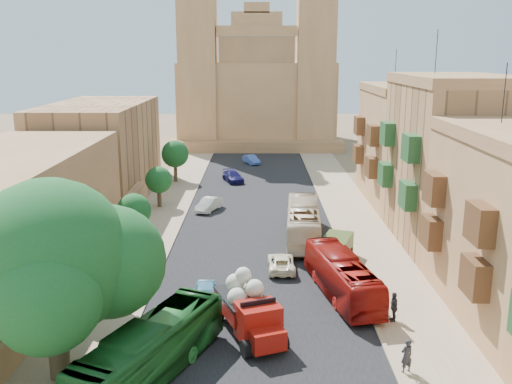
{
  "coord_description": "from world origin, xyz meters",
  "views": [
    {
      "loc": [
        0.11,
        -20.96,
        15.4
      ],
      "look_at": [
        0.0,
        26.0,
        4.0
      ],
      "focal_mm": 40.0,
      "sensor_mm": 36.0,
      "label": 1
    }
  ],
  "objects_px": {
    "street_tree_c": "(159,180)",
    "pedestrian_a": "(407,356)",
    "street_tree_b": "(134,211)",
    "bus_cream_east": "(303,222)",
    "ficus_tree": "(53,264)",
    "bus_green_north": "(150,351)",
    "bus_red_east": "(342,276)",
    "car_blue_a": "(206,296)",
    "red_truck": "(249,308)",
    "street_tree_d": "(175,154)",
    "olive_pickup": "(335,250)",
    "pedestrian_c": "(394,307)",
    "car_cream": "(281,263)",
    "car_blue_b": "(251,160)",
    "street_tree_a": "(92,254)",
    "church": "(257,89)",
    "car_dkblue": "(233,177)",
    "car_white_b": "(299,204)",
    "car_white_a": "(209,204)"
  },
  "relations": [
    {
      "from": "street_tree_b",
      "to": "bus_cream_east",
      "type": "bearing_deg",
      "value": 5.3
    },
    {
      "from": "street_tree_b",
      "to": "car_dkblue",
      "type": "bearing_deg",
      "value": 73.46
    },
    {
      "from": "bus_red_east",
      "to": "car_blue_a",
      "type": "height_order",
      "value": "bus_red_east"
    },
    {
      "from": "pedestrian_a",
      "to": "street_tree_a",
      "type": "bearing_deg",
      "value": -44.97
    },
    {
      "from": "olive_pickup",
      "to": "pedestrian_c",
      "type": "relative_size",
      "value": 2.67
    },
    {
      "from": "church",
      "to": "street_tree_d",
      "type": "distance_m",
      "value": 32.77
    },
    {
      "from": "ficus_tree",
      "to": "olive_pickup",
      "type": "height_order",
      "value": "ficus_tree"
    },
    {
      "from": "car_blue_a",
      "to": "car_dkblue",
      "type": "relative_size",
      "value": 0.87
    },
    {
      "from": "street_tree_a",
      "to": "street_tree_c",
      "type": "relative_size",
      "value": 1.24
    },
    {
      "from": "street_tree_c",
      "to": "street_tree_d",
      "type": "height_order",
      "value": "street_tree_d"
    },
    {
      "from": "car_white_b",
      "to": "street_tree_c",
      "type": "bearing_deg",
      "value": 16.26
    },
    {
      "from": "car_cream",
      "to": "car_dkblue",
      "type": "relative_size",
      "value": 0.92
    },
    {
      "from": "car_blue_b",
      "to": "street_tree_a",
      "type": "bearing_deg",
      "value": -124.29
    },
    {
      "from": "car_blue_b",
      "to": "street_tree_c",
      "type": "bearing_deg",
      "value": -134.59
    },
    {
      "from": "street_tree_c",
      "to": "pedestrian_a",
      "type": "height_order",
      "value": "street_tree_c"
    },
    {
      "from": "bus_cream_east",
      "to": "car_blue_b",
      "type": "bearing_deg",
      "value": -78.19
    },
    {
      "from": "car_cream",
      "to": "car_white_b",
      "type": "distance_m",
      "value": 16.63
    },
    {
      "from": "ficus_tree",
      "to": "bus_green_north",
      "type": "distance_m",
      "value": 6.2
    },
    {
      "from": "car_white_b",
      "to": "pedestrian_a",
      "type": "xyz_separation_m",
      "value": [
        3.15,
        -30.17,
        0.25
      ]
    },
    {
      "from": "street_tree_a",
      "to": "car_white_a",
      "type": "bearing_deg",
      "value": 76.94
    },
    {
      "from": "bus_green_north",
      "to": "car_white_b",
      "type": "xyz_separation_m",
      "value": [
        9.41,
        30.71,
        -0.8
      ]
    },
    {
      "from": "street_tree_b",
      "to": "bus_green_north",
      "type": "height_order",
      "value": "street_tree_b"
    },
    {
      "from": "car_white_a",
      "to": "ficus_tree",
      "type": "bearing_deg",
      "value": -78.1
    },
    {
      "from": "street_tree_c",
      "to": "pedestrian_a",
      "type": "bearing_deg",
      "value": -60.96
    },
    {
      "from": "olive_pickup",
      "to": "car_cream",
      "type": "xyz_separation_m",
      "value": [
        -4.16,
        -1.78,
        -0.32
      ]
    },
    {
      "from": "ficus_tree",
      "to": "red_truck",
      "type": "relative_size",
      "value": 1.51
    },
    {
      "from": "red_truck",
      "to": "bus_red_east",
      "type": "distance_m",
      "value": 7.94
    },
    {
      "from": "car_white_a",
      "to": "pedestrian_c",
      "type": "distance_m",
      "value": 27.63
    },
    {
      "from": "pedestrian_a",
      "to": "church",
      "type": "bearing_deg",
      "value": -105.96
    },
    {
      "from": "street_tree_a",
      "to": "bus_green_north",
      "type": "bearing_deg",
      "value": -58.49
    },
    {
      "from": "street_tree_d",
      "to": "red_truck",
      "type": "xyz_separation_m",
      "value": [
        9.66,
        -39.57,
        -1.84
      ]
    },
    {
      "from": "street_tree_d",
      "to": "car_dkblue",
      "type": "height_order",
      "value": "street_tree_d"
    },
    {
      "from": "street_tree_b",
      "to": "pedestrian_a",
      "type": "bearing_deg",
      "value": -48.11
    },
    {
      "from": "red_truck",
      "to": "car_blue_a",
      "type": "distance_m",
      "value": 4.77
    },
    {
      "from": "ficus_tree",
      "to": "red_truck",
      "type": "xyz_separation_m",
      "value": [
        9.07,
        4.42,
        -4.27
      ]
    },
    {
      "from": "bus_red_east",
      "to": "olive_pickup",
      "type": "bearing_deg",
      "value": -104.74
    },
    {
      "from": "street_tree_c",
      "to": "car_cream",
      "type": "xyz_separation_m",
      "value": [
        11.86,
        -17.78,
        -2.24
      ]
    },
    {
      "from": "bus_green_north",
      "to": "pedestrian_a",
      "type": "bearing_deg",
      "value": 26.85
    },
    {
      "from": "street_tree_b",
      "to": "car_blue_b",
      "type": "distance_m",
      "value": 36.97
    },
    {
      "from": "street_tree_a",
      "to": "street_tree_c",
      "type": "distance_m",
      "value": 24.01
    },
    {
      "from": "red_truck",
      "to": "car_cream",
      "type": "bearing_deg",
      "value": 77.32
    },
    {
      "from": "olive_pickup",
      "to": "street_tree_b",
      "type": "bearing_deg",
      "value": 165.98
    },
    {
      "from": "church",
      "to": "car_white_a",
      "type": "distance_m",
      "value": 45.28
    },
    {
      "from": "street_tree_b",
      "to": "bus_cream_east",
      "type": "xyz_separation_m",
      "value": [
        14.0,
        1.3,
        -1.34
      ]
    },
    {
      "from": "red_truck",
      "to": "ficus_tree",
      "type": "bearing_deg",
      "value": -154.0
    },
    {
      "from": "bus_cream_east",
      "to": "street_tree_b",
      "type": "bearing_deg",
      "value": 9.2
    },
    {
      "from": "street_tree_d",
      "to": "car_white_a",
      "type": "xyz_separation_m",
      "value": [
        5.21,
        -13.53,
        -2.79
      ]
    },
    {
      "from": "street_tree_a",
      "to": "bus_green_north",
      "type": "distance_m",
      "value": 9.66
    },
    {
      "from": "street_tree_a",
      "to": "car_blue_b",
      "type": "distance_m",
      "value": 48.69
    },
    {
      "from": "car_blue_a",
      "to": "street_tree_b",
      "type": "bearing_deg",
      "value": 116.25
    }
  ]
}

